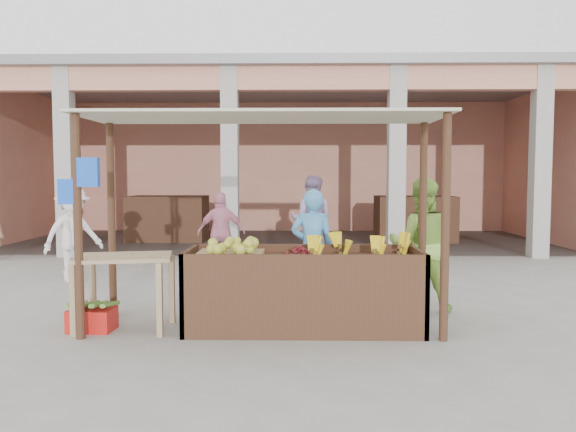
{
  "coord_description": "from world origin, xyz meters",
  "views": [
    {
      "loc": [
        0.44,
        -6.21,
        1.7
      ],
      "look_at": [
        0.3,
        1.2,
        1.18
      ],
      "focal_mm": 35.0,
      "sensor_mm": 36.0,
      "label": 1
    }
  ],
  "objects_px": {
    "motorcycle": "(365,263)",
    "fruit_stall": "(304,293)",
    "red_crate": "(92,320)",
    "vendor_green": "(421,241)",
    "side_table": "(124,268)",
    "vendor_blue": "(313,245)"
  },
  "relations": [
    {
      "from": "red_crate",
      "to": "vendor_green",
      "type": "height_order",
      "value": "vendor_green"
    },
    {
      "from": "side_table",
      "to": "vendor_blue",
      "type": "bearing_deg",
      "value": 15.59
    },
    {
      "from": "motorcycle",
      "to": "vendor_green",
      "type": "bearing_deg",
      "value": -150.41
    },
    {
      "from": "red_crate",
      "to": "motorcycle",
      "type": "xyz_separation_m",
      "value": [
        3.25,
        2.04,
        0.33
      ]
    },
    {
      "from": "side_table",
      "to": "motorcycle",
      "type": "height_order",
      "value": "motorcycle"
    },
    {
      "from": "fruit_stall",
      "to": "side_table",
      "type": "xyz_separation_m",
      "value": [
        -2.0,
        -0.06,
        0.29
      ]
    },
    {
      "from": "fruit_stall",
      "to": "motorcycle",
      "type": "xyz_separation_m",
      "value": [
        0.91,
        1.91,
        0.05
      ]
    },
    {
      "from": "red_crate",
      "to": "vendor_green",
      "type": "bearing_deg",
      "value": 17.99
    },
    {
      "from": "motorcycle",
      "to": "red_crate",
      "type": "bearing_deg",
      "value": 121.94
    },
    {
      "from": "side_table",
      "to": "red_crate",
      "type": "distance_m",
      "value": 0.67
    },
    {
      "from": "fruit_stall",
      "to": "red_crate",
      "type": "xyz_separation_m",
      "value": [
        -2.35,
        -0.13,
        -0.28
      ]
    },
    {
      "from": "fruit_stall",
      "to": "vendor_green",
      "type": "relative_size",
      "value": 1.46
    },
    {
      "from": "fruit_stall",
      "to": "vendor_blue",
      "type": "relative_size",
      "value": 1.57
    },
    {
      "from": "red_crate",
      "to": "side_table",
      "type": "bearing_deg",
      "value": 14.31
    },
    {
      "from": "vendor_green",
      "to": "vendor_blue",
      "type": "bearing_deg",
      "value": 4.27
    },
    {
      "from": "side_table",
      "to": "vendor_blue",
      "type": "xyz_separation_m",
      "value": [
        2.12,
        1.05,
        0.13
      ]
    },
    {
      "from": "motorcycle",
      "to": "fruit_stall",
      "type": "bearing_deg",
      "value": 154.38
    },
    {
      "from": "red_crate",
      "to": "vendor_blue",
      "type": "distance_m",
      "value": 2.8
    },
    {
      "from": "red_crate",
      "to": "vendor_green",
      "type": "xyz_separation_m",
      "value": [
        3.84,
        1.02,
        0.76
      ]
    },
    {
      "from": "fruit_stall",
      "to": "red_crate",
      "type": "bearing_deg",
      "value": -176.76
    },
    {
      "from": "side_table",
      "to": "vendor_blue",
      "type": "distance_m",
      "value": 2.37
    },
    {
      "from": "red_crate",
      "to": "motorcycle",
      "type": "relative_size",
      "value": 0.27
    }
  ]
}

